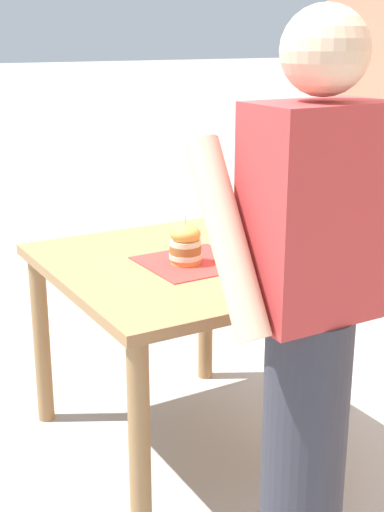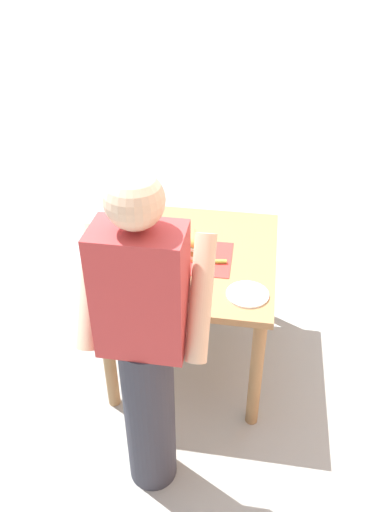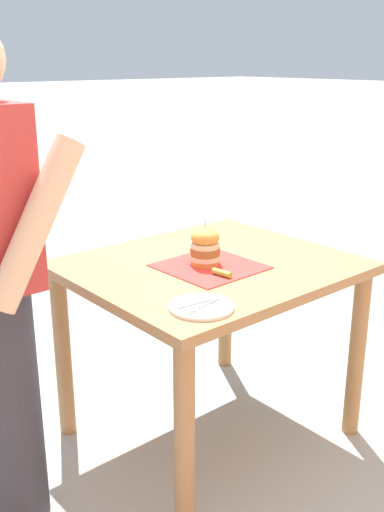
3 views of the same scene
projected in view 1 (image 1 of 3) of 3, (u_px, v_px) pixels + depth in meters
ground_plane at (180, 445)px, 2.93m from camera, size 80.00×80.00×0.00m
patio_table at (179, 293)px, 2.73m from camera, size 0.93×1.08×0.79m
serving_paper at (192, 262)px, 2.68m from camera, size 0.37×0.37×0.00m
sandwich at (185, 244)px, 2.65m from camera, size 0.12×0.12×0.19m
pickle_spear at (224, 257)px, 2.70m from camera, size 0.08×0.04×0.02m
side_plate_with_forks at (303, 271)px, 2.57m from camera, size 0.22×0.22×0.02m
diner_across_table at (309, 319)px, 1.91m from camera, size 0.55×0.35×1.69m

